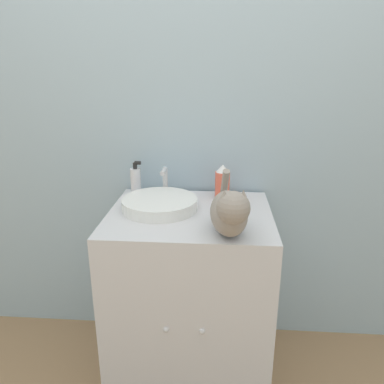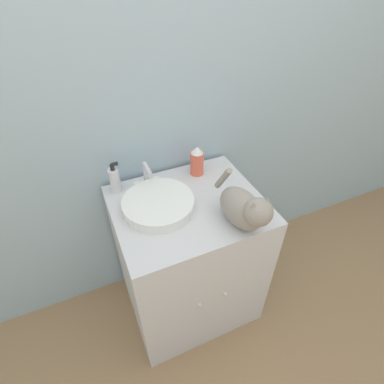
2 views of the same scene
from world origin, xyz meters
The scene contains 8 objects.
ground_plane centered at (0.00, 0.00, 0.00)m, with size 8.00×8.00×0.00m, color #997551.
wall_back centered at (0.00, 0.64, 1.25)m, with size 6.00×0.05×2.50m.
vanity_cabinet centered at (0.00, 0.30, 0.42)m, with size 0.71×0.61×0.84m.
sink_basin centered at (-0.14, 0.33, 0.87)m, with size 0.33×0.33×0.05m.
faucet centered at (-0.14, 0.50, 0.91)m, with size 0.13×0.11×0.15m.
cat centered at (0.17, 0.08, 0.94)m, with size 0.17×0.36×0.22m.
soap_bottle centered at (-0.29, 0.53, 0.91)m, with size 0.05×0.05×0.17m.
spray_bottle centered at (0.14, 0.50, 0.92)m, with size 0.07×0.07×0.16m.
Camera 2 is at (-0.41, -0.67, 1.80)m, focal length 28.00 mm.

